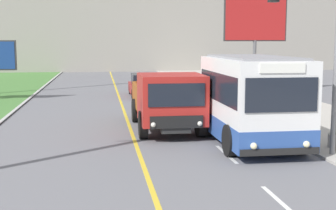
% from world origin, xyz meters
% --- Properties ---
extents(city_bus, '(2.63, 5.36, 3.07)m').
position_xyz_m(city_bus, '(3.96, 13.59, 1.55)').
color(city_bus, white).
rests_on(city_bus, ground_plane).
extents(dump_truck, '(2.47, 6.37, 2.35)m').
position_xyz_m(dump_truck, '(1.43, 16.23, 1.21)').
color(dump_truck, black).
rests_on(dump_truck, ground_plane).
extents(car_distant, '(1.80, 4.30, 1.45)m').
position_xyz_m(car_distant, '(1.65, 28.78, 0.69)').
color(car_distant, maroon).
rests_on(car_distant, ground_plane).
extents(traffic_light_mast, '(2.28, 0.32, 5.91)m').
position_xyz_m(traffic_light_mast, '(5.30, 11.63, 3.76)').
color(traffic_light_mast, slate).
rests_on(traffic_light_mast, ground_plane).
extents(billboard_large, '(4.44, 0.24, 6.64)m').
position_xyz_m(billboard_large, '(9.47, 29.69, 4.89)').
color(billboard_large, '#59595B').
rests_on(billboard_large, ground_plane).
extents(planter_round_second, '(0.99, 0.99, 1.16)m').
position_xyz_m(planter_round_second, '(6.69, 17.32, 0.59)').
color(planter_round_second, '#B7B2A8').
rests_on(planter_round_second, sidewalk_right).
extents(planter_round_third, '(1.00, 1.00, 1.14)m').
position_xyz_m(planter_round_third, '(6.68, 22.25, 0.58)').
color(planter_round_third, '#B7B2A8').
rests_on(planter_round_third, sidewalk_right).
extents(planter_round_far, '(1.07, 1.07, 1.20)m').
position_xyz_m(planter_round_far, '(6.80, 27.18, 0.60)').
color(planter_round_far, '#B7B2A8').
rests_on(planter_round_far, sidewalk_right).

